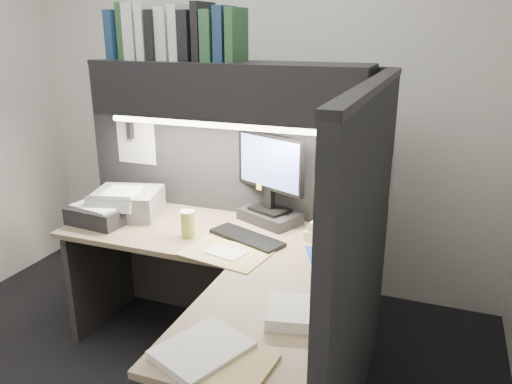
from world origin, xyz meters
TOP-DOWN VIEW (x-y plane):
  - wall_back at (0.00, 1.50)m, footprint 3.50×0.04m
  - partition_back at (0.03, 0.93)m, footprint 1.90×0.06m
  - partition_right at (0.98, 0.18)m, footprint 0.06×1.50m
  - desk at (0.43, -0.00)m, footprint 1.70×1.53m
  - overhead_shelf at (0.12, 0.75)m, footprint 1.55×0.34m
  - task_light_tube at (0.12, 0.61)m, footprint 1.32×0.04m
  - monitor at (0.34, 0.82)m, footprint 0.46×0.34m
  - keyboard at (0.32, 0.53)m, footprint 0.46×0.30m
  - mousepad at (0.78, 0.50)m, footprint 0.29×0.28m
  - mouse at (0.79, 0.51)m, footprint 0.10×0.13m
  - telephone at (0.73, 0.70)m, footprint 0.26×0.26m
  - coffee_cup at (0.00, 0.45)m, footprint 0.09×0.09m
  - printer at (-0.51, 0.62)m, footprint 0.46×0.42m
  - notebook_stack at (-0.59, 0.47)m, footprint 0.36×0.31m
  - open_folder at (0.28, 0.32)m, footprint 0.47×0.34m
  - paper_stack_a at (0.80, -0.12)m, footprint 0.30×0.27m
  - paper_stack_b at (0.54, -0.46)m, footprint 0.35×0.38m
  - manila_stack at (0.69, -0.50)m, footprint 0.23×0.28m
  - binder_row at (-0.20, 0.75)m, footprint 0.77×0.25m
  - pinned_papers at (0.42, 0.56)m, footprint 1.76×1.31m

SIDE VIEW (x-z plane):
  - desk at x=0.43m, z-range 0.08..0.81m
  - mousepad at x=0.78m, z-range 0.73..0.73m
  - open_folder at x=0.28m, z-range 0.73..0.74m
  - manila_stack at x=0.69m, z-range 0.73..0.75m
  - keyboard at x=0.32m, z-range 0.73..0.75m
  - paper_stack_b at x=0.54m, z-range 0.73..0.76m
  - mouse at x=0.79m, z-range 0.73..0.78m
  - paper_stack_a at x=0.80m, z-range 0.73..0.78m
  - telephone at x=0.73m, z-range 0.73..0.81m
  - notebook_stack at x=-0.59m, z-range 0.73..0.83m
  - partition_back at x=0.03m, z-range 0.00..1.60m
  - partition_right at x=0.98m, z-range 0.00..1.60m
  - coffee_cup at x=0.00m, z-range 0.73..0.87m
  - printer at x=-0.51m, z-range 0.73..0.88m
  - monitor at x=0.34m, z-range 0.68..1.20m
  - pinned_papers at x=0.42m, z-range 0.80..1.31m
  - task_light_tube at x=0.12m, z-range 1.31..1.35m
  - wall_back at x=0.00m, z-range 0.00..2.70m
  - overhead_shelf at x=0.12m, z-range 1.35..1.65m
  - binder_row at x=-0.20m, z-range 1.64..1.95m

